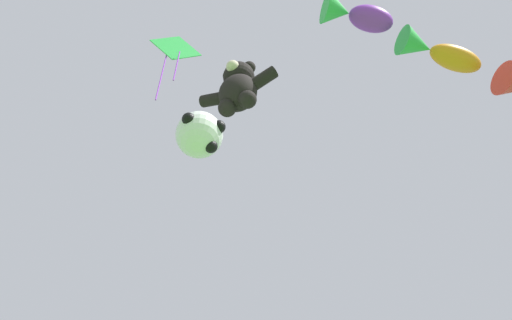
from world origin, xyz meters
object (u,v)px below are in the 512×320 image
Objects in this scene: teddy_bear_kite at (238,87)px; diamond_kite at (175,51)px; fish_kite_violet at (354,15)px; soccer_ball_kite at (200,135)px; fish_kite_tangerine at (436,52)px.

diamond_kite is at bearing -175.24° from teddy_bear_kite.
fish_kite_violet is 0.59× the size of diamond_kite.
teddy_bear_kite is at bearing 25.14° from soccer_ball_kite.
teddy_bear_kite is 0.88× the size of fish_kite_violet.
teddy_bear_kite is 1.88m from soccer_ball_kite.
diamond_kite is (-1.23, 0.11, 5.00)m from soccer_ball_kite.
fish_kite_violet is at bearing 17.55° from diamond_kite.
fish_kite_violet reaches higher than diamond_kite.
fish_kite_tangerine is at bearing 47.13° from fish_kite_violet.
fish_kite_violet reaches higher than fish_kite_tangerine.
soccer_ball_kite is 5.15m from diamond_kite.
fish_kite_tangerine reaches higher than diamond_kite.
fish_kite_tangerine is (4.77, 3.24, 5.75)m from soccer_ball_kite.
fish_kite_violet is at bearing 25.37° from soccer_ball_kite.
fish_kite_tangerine reaches higher than teddy_bear_kite.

